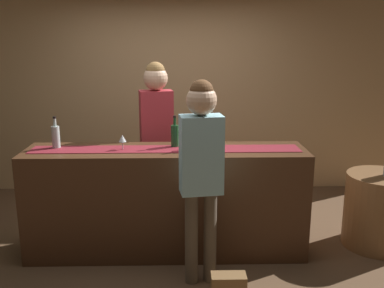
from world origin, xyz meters
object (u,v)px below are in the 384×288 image
wine_bottle_amber (200,137)px  bartender (156,126)px  wine_bottle_green (175,135)px  customer_sipping (201,161)px  handbag (228,287)px  round_side_table (379,210)px  wine_glass_near_customer (122,139)px  wine_glass_mid_counter (217,137)px  wine_bottle_clear (56,136)px

wine_bottle_amber → bartender: bearing=126.9°
wine_bottle_green → customer_sipping: (0.22, -0.66, -0.07)m
customer_sipping → handbag: bearing=-61.6°
wine_bottle_amber → round_side_table: wine_bottle_amber is taller
wine_bottle_green → customer_sipping: size_ratio=0.17×
bartender → customer_sipping: bartender is taller
wine_glass_near_customer → wine_glass_mid_counter: same height
wine_glass_mid_counter → round_side_table: bearing=1.6°
wine_bottle_green → handbag: (0.43, -0.94, -1.03)m
wine_glass_near_customer → round_side_table: size_ratio=0.19×
wine_bottle_clear → handbag: size_ratio=1.08×
handbag → customer_sipping: bearing=126.5°
wine_glass_near_customer → handbag: bearing=-42.4°
wine_bottle_amber → handbag: wine_bottle_amber is taller
wine_glass_mid_counter → round_side_table: (1.64, 0.05, -0.77)m
wine_glass_near_customer → round_side_table: (2.52, 0.08, -0.77)m
wine_glass_near_customer → customer_sipping: customer_sipping is taller
wine_bottle_amber → wine_glass_mid_counter: (0.16, 0.03, -0.01)m
round_side_table → handbag: (-1.60, -0.92, -0.26)m
wine_bottle_clear → wine_glass_mid_counter: wine_bottle_clear is taller
wine_bottle_green → customer_sipping: 0.70m
bartender → wine_glass_mid_counter: bearing=125.4°
customer_sipping → round_side_table: 2.05m
wine_glass_near_customer → customer_sipping: bearing=-38.1°
bartender → handbag: bearing=102.3°
wine_bottle_amber → wine_glass_mid_counter: size_ratio=2.10×
wine_bottle_green → wine_glass_near_customer: wine_bottle_green is taller
customer_sipping → handbag: (0.21, -0.28, -0.97)m
wine_glass_near_customer → handbag: 1.61m
bartender → wine_glass_near_customer: bearing=52.9°
wine_glass_near_customer → bartender: size_ratio=0.08×
wine_glass_mid_counter → handbag: size_ratio=0.51×
customer_sipping → wine_glass_near_customer: bearing=133.8°
wine_glass_near_customer → customer_sipping: 0.90m
bartender → customer_sipping: size_ratio=1.04×
wine_bottle_amber → round_side_table: 1.96m
wine_bottle_green → wine_bottle_clear: same height
wine_bottle_green → wine_glass_mid_counter: 0.40m
bartender → customer_sipping: 1.22m
wine_bottle_amber → customer_sipping: customer_sipping is taller
wine_glass_mid_counter → customer_sipping: 0.62m
bartender → round_side_table: bartender is taller
wine_bottle_amber → round_side_table: size_ratio=0.41×
wine_bottle_clear → handbag: wine_bottle_clear is taller
wine_bottle_amber → wine_glass_near_customer: bearing=-179.2°
wine_bottle_amber → round_side_table: (1.80, 0.07, -0.77)m
wine_bottle_clear → wine_glass_mid_counter: 1.51m
customer_sipping → round_side_table: size_ratio=2.34×
wine_bottle_green → wine_glass_near_customer: (-0.48, -0.11, -0.01)m
wine_bottle_amber → customer_sipping: bearing=-91.5°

